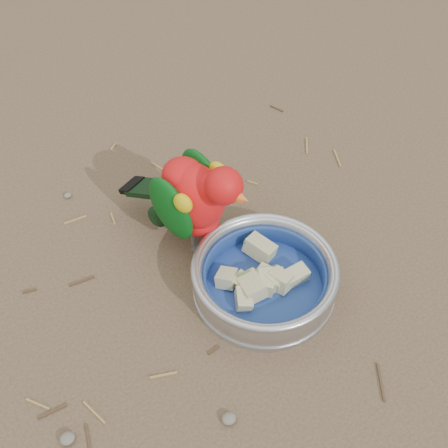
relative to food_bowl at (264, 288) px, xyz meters
name	(u,v)px	position (x,y,z in m)	size (l,w,h in m)	color
ground	(226,273)	(-0.04, 0.06, -0.01)	(60.00, 60.00, 0.00)	brown
food_bowl	(264,288)	(0.00, 0.00, 0.00)	(0.22, 0.22, 0.02)	#B2B2BA
bowl_wall	(265,276)	(0.00, 0.00, 0.03)	(0.22, 0.22, 0.04)	#B2B2BA
fruit_wedges	(265,279)	(0.00, 0.00, 0.02)	(0.13, 0.13, 0.03)	#C5BF8D
lory_parrot	(195,203)	(-0.06, 0.14, 0.08)	(0.11, 0.23, 0.18)	red
ground_debris	(204,280)	(-0.08, 0.06, -0.01)	(0.90, 0.80, 0.01)	#9F7B45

